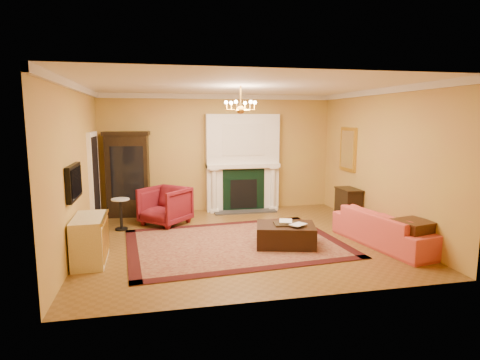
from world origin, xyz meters
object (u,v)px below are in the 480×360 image
object	(u,v)px
end_table	(413,239)
leather_ottoman	(286,235)
china_cabinet	(128,176)
commode	(90,240)
pedestal_table	(121,212)
wingback_armchair	(165,204)
coral_sofa	(387,223)
console_table	(348,205)

from	to	relation	value
end_table	leather_ottoman	size ratio (longest dim) A/B	0.57
china_cabinet	commode	xyz separation A→B (m)	(-0.44, -3.22, -0.60)
pedestal_table	wingback_armchair	bearing A→B (deg)	16.30
coral_sofa	end_table	bearing A→B (deg)	175.39
wingback_armchair	end_table	distance (m)	5.18
china_cabinet	pedestal_table	bearing A→B (deg)	-88.96
end_table	leather_ottoman	world-z (taller)	end_table
pedestal_table	coral_sofa	world-z (taller)	coral_sofa
commode	coral_sofa	xyz separation A→B (m)	(5.38, -0.20, 0.05)
leather_ottoman	console_table	bearing A→B (deg)	51.45
china_cabinet	leather_ottoman	bearing A→B (deg)	-40.15
pedestal_table	commode	size ratio (longest dim) A/B	0.66
china_cabinet	end_table	distance (m)	6.51
pedestal_table	coral_sofa	size ratio (longest dim) A/B	0.31
commode	coral_sofa	distance (m)	5.38
commode	console_table	world-z (taller)	commode
end_table	wingback_armchair	bearing A→B (deg)	143.33
commode	leather_ottoman	world-z (taller)	commode
leather_ottoman	coral_sofa	bearing A→B (deg)	5.08
china_cabinet	wingback_armchair	distance (m)	1.42
end_table	leather_ottoman	bearing A→B (deg)	152.81
coral_sofa	wingback_armchair	bearing A→B (deg)	48.67
end_table	console_table	distance (m)	2.52
pedestal_table	coral_sofa	distance (m)	5.46
commode	end_table	distance (m)	5.52
commode	coral_sofa	world-z (taller)	coral_sofa
pedestal_table	end_table	world-z (taller)	pedestal_table
coral_sofa	end_table	size ratio (longest dim) A/B	3.65
end_table	coral_sofa	bearing A→B (deg)	96.15
console_table	end_table	bearing A→B (deg)	-91.33
wingback_armchair	china_cabinet	bearing A→B (deg)	172.81
china_cabinet	leather_ottoman	distance (m)	4.39
wingback_armchair	commode	bearing A→B (deg)	-77.77
leather_ottoman	china_cabinet	bearing A→B (deg)	149.52
pedestal_table	leather_ottoman	world-z (taller)	pedestal_table
wingback_armchair	pedestal_table	world-z (taller)	wingback_armchair
china_cabinet	pedestal_table	xyz separation A→B (m)	(-0.10, -1.28, -0.59)
china_cabinet	end_table	bearing A→B (deg)	-33.94
coral_sofa	commode	bearing A→B (deg)	77.11
pedestal_table	console_table	world-z (taller)	console_table
china_cabinet	pedestal_table	distance (m)	1.42
pedestal_table	leather_ottoman	xyz separation A→B (m)	(3.12, -1.80, -0.18)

